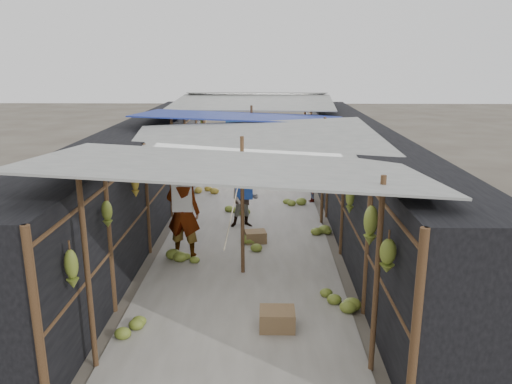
# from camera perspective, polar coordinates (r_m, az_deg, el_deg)

# --- Properties ---
(ground) EXTENTS (80.00, 80.00, 0.00)m
(ground) POSITION_cam_1_polar(r_m,az_deg,el_deg) (6.93, -2.68, -19.46)
(ground) COLOR #6B6356
(ground) RESTS_ON ground
(aisle_slab) EXTENTS (3.60, 16.00, 0.02)m
(aisle_slab) POSITION_cam_1_polar(r_m,az_deg,el_deg) (12.82, -0.81, -2.76)
(aisle_slab) COLOR #9E998E
(aisle_slab) RESTS_ON ground
(stall_left) EXTENTS (1.40, 15.00, 2.30)m
(stall_left) POSITION_cam_1_polar(r_m,az_deg,el_deg) (12.89, -12.92, 2.21)
(stall_left) COLOR black
(stall_left) RESTS_ON ground
(stall_right) EXTENTS (1.40, 15.00, 2.30)m
(stall_right) POSITION_cam_1_polar(r_m,az_deg,el_deg) (12.72, 11.43, 2.12)
(stall_right) COLOR black
(stall_right) RESTS_ON ground
(crate_near) EXTENTS (0.53, 0.42, 0.32)m
(crate_near) POSITION_cam_1_polar(r_m,az_deg,el_deg) (7.67, 2.43, -14.36)
(crate_near) COLOR #896446
(crate_near) RESTS_ON ground
(crate_mid) EXTENTS (0.50, 0.43, 0.27)m
(crate_mid) POSITION_cam_1_polar(r_m,az_deg,el_deg) (10.98, -0.05, -5.16)
(crate_mid) COLOR #896446
(crate_mid) RESTS_ON ground
(crate_back) EXTENTS (0.57, 0.50, 0.31)m
(crate_back) POSITION_cam_1_polar(r_m,az_deg,el_deg) (17.36, -3.54, 2.44)
(crate_back) COLOR #896446
(crate_back) RESTS_ON ground
(black_basin) EXTENTS (0.64, 0.64, 0.19)m
(black_basin) POSITION_cam_1_polar(r_m,az_deg,el_deg) (16.37, 5.57, 1.41)
(black_basin) COLOR black
(black_basin) RESTS_ON ground
(vendor_elderly) EXTENTS (0.75, 0.56, 1.88)m
(vendor_elderly) POSITION_cam_1_polar(r_m,az_deg,el_deg) (10.11, -8.31, -2.30)
(vendor_elderly) COLOR white
(vendor_elderly) RESTS_ON ground
(shopper_blue) EXTENTS (0.72, 0.59, 1.38)m
(shopper_blue) POSITION_cam_1_polar(r_m,az_deg,el_deg) (11.84, -1.35, -0.84)
(shopper_blue) COLOR #1F459D
(shopper_blue) RESTS_ON ground
(vendor_seated) EXTENTS (0.46, 0.70, 1.01)m
(vendor_seated) POSITION_cam_1_polar(r_m,az_deg,el_deg) (14.03, 6.32, 0.81)
(vendor_seated) COLOR #524C47
(vendor_seated) RESTS_ON ground
(market_canopy) EXTENTS (5.62, 15.20, 2.77)m
(market_canopy) POSITION_cam_1_polar(r_m,az_deg,el_deg) (12.65, -0.67, 8.15)
(market_canopy) COLOR brown
(market_canopy) RESTS_ON ground
(hanging_bananas) EXTENTS (3.95, 13.81, 0.81)m
(hanging_bananas) POSITION_cam_1_polar(r_m,az_deg,el_deg) (12.02, -0.19, 4.24)
(hanging_bananas) COLOR olive
(hanging_bananas) RESTS_ON ground
(floor_bananas) EXTENTS (4.04, 11.30, 0.34)m
(floor_bananas) POSITION_cam_1_polar(r_m,az_deg,el_deg) (12.56, -0.81, -2.49)
(floor_bananas) COLOR olive
(floor_bananas) RESTS_ON ground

